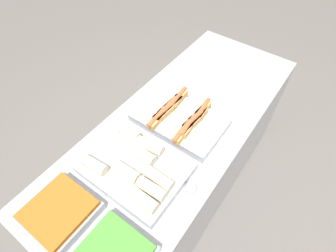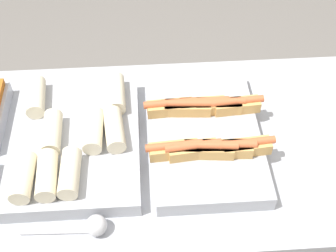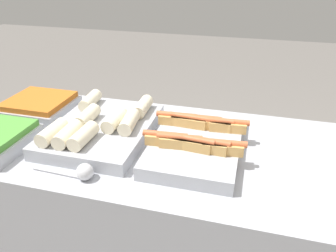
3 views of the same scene
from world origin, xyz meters
TOP-DOWN VIEW (x-y plane):
  - counter at (0.00, 0.00)m, footprint 1.85×0.72m
  - tray_hotdogs at (-0.01, -0.00)m, footprint 0.36×0.49m
  - tray_wraps at (-0.39, -0.00)m, footprint 0.37×0.48m
  - serving_spoon_near at (-0.33, -0.28)m, footprint 0.22×0.06m

SIDE VIEW (x-z plane):
  - counter at x=0.00m, z-range 0.00..0.89m
  - serving_spoon_near at x=-0.33m, z-range 0.89..0.94m
  - tray_hotdogs at x=-0.01m, z-range 0.88..0.98m
  - tray_wraps at x=-0.39m, z-range 0.88..0.98m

